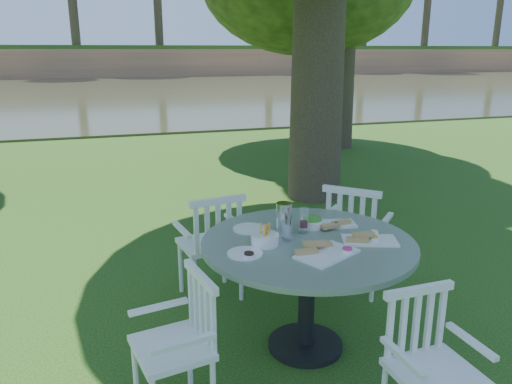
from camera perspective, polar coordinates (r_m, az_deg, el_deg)
ground at (r=4.89m, az=0.73°, el=-10.24°), size 140.00×140.00×0.00m
table at (r=3.62m, az=5.93°, el=-7.72°), size 1.52×1.52×0.86m
chair_ne at (r=4.56m, az=11.07°, el=-4.37°), size 0.70×0.70×1.02m
chair_nw at (r=4.34m, az=-4.87°, el=-5.47°), size 0.56×0.53×0.98m
chair_sw at (r=3.12m, az=-8.06°, el=-15.79°), size 0.50×0.52×0.90m
chair_se at (r=3.08m, az=18.81°, el=-17.16°), size 0.46×0.43×0.88m
tableware at (r=3.59m, az=4.84°, el=-4.60°), size 1.24×0.95×0.23m
river at (r=27.28m, az=-15.06°, el=10.89°), size 100.00×28.00×0.12m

